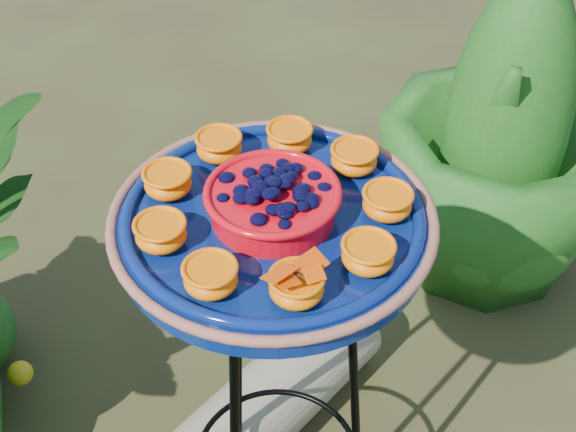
# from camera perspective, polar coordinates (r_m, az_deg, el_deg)

# --- Properties ---
(tripod_stand) EXTENTS (0.32, 0.32, 0.79)m
(tripod_stand) POSITION_cam_1_polar(r_m,az_deg,el_deg) (1.26, -0.88, -11.90)
(tripod_stand) COLOR black
(tripod_stand) RESTS_ON ground
(feeder_dish) EXTENTS (0.44, 0.44, 0.09)m
(feeder_dish) POSITION_cam_1_polar(r_m,az_deg,el_deg) (1.01, -1.08, -0.08)
(feeder_dish) COLOR navy
(feeder_dish) RESTS_ON tripod_stand
(driftwood_log) EXTENTS (0.55, 0.38, 0.18)m
(driftwood_log) POSITION_cam_1_polar(r_m,az_deg,el_deg) (1.73, -0.94, -12.66)
(driftwood_log) COLOR gray
(driftwood_log) RESTS_ON ground
(shrub_back_right) EXTENTS (0.76, 0.76, 1.05)m
(shrub_back_right) POSITION_cam_1_polar(r_m,az_deg,el_deg) (1.88, 15.80, 8.86)
(shrub_back_right) COLOR #195215
(shrub_back_right) RESTS_ON ground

